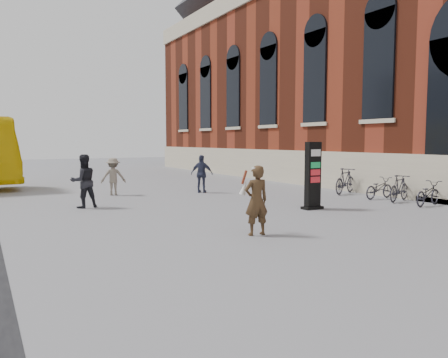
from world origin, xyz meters
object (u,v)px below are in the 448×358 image
bike_5 (399,188)px  pedestrian_a (84,181)px  info_pylon (313,176)px  bike_7 (345,181)px  bike_6 (379,188)px  woman (256,200)px  bike_4 (428,193)px  pedestrian_b (113,177)px  pedestrian_c (202,174)px

bike_5 → pedestrian_a: bearing=50.8°
info_pylon → bike_7: 4.91m
bike_5 → bike_6: bearing=-17.5°
woman → info_pylon: bearing=-142.2°
bike_4 → bike_5: size_ratio=0.97×
woman → bike_4: 8.15m
woman → bike_5: woman is taller
bike_6 → bike_4: bearing=173.6°
pedestrian_a → bike_7: bearing=164.8°
pedestrian_b → pedestrian_c: size_ratio=0.94×
pedestrian_b → bike_4: bearing=152.6°
bike_4 → bike_5: bearing=-11.4°
pedestrian_c → bike_6: size_ratio=1.03×
bike_6 → bike_7: 1.87m
pedestrian_a → bike_7: pedestrian_a is taller
bike_4 → bike_6: (0.00, 2.19, -0.01)m
pedestrian_b → bike_6: bearing=160.9°
woman → bike_7: (8.07, 5.12, -0.31)m
info_pylon → bike_6: info_pylon is taller
pedestrian_a → bike_5: (10.83, -4.30, -0.41)m
info_pylon → pedestrian_c: size_ratio=1.35×
woman → pedestrian_a: 7.15m
info_pylon → bike_5: 4.17m
bike_4 → woman: bearing=86.1°
woman → bike_7: 9.56m
woman → pedestrian_b: 9.68m
bike_4 → bike_7: bearing=-11.4°
bike_5 → bike_6: 0.97m
pedestrian_c → pedestrian_a: bearing=59.4°
pedestrian_a → pedestrian_b: (1.85, 3.04, -0.13)m
woman → bike_4: woman is taller
info_pylon → bike_5: bearing=-4.5°
info_pylon → bike_4: size_ratio=1.36×
pedestrian_c → bike_4: (5.29, -7.48, -0.40)m
info_pylon → bike_6: size_ratio=1.40×
bike_6 → bike_7: bike_7 is taller
woman → bike_5: size_ratio=1.00×
pedestrian_c → bike_7: (5.29, -3.43, -0.27)m
info_pylon → pedestrian_a: bearing=147.0°
bike_5 → bike_7: bike_7 is taller
pedestrian_a → bike_6: (10.83, -3.33, -0.50)m
info_pylon → pedestrian_a: (-6.71, 4.10, -0.21)m
pedestrian_b → bike_5: bearing=157.0°
pedestrian_a → pedestrian_c: (5.53, 1.96, -0.08)m
info_pylon → woman: 4.69m
woman → bike_4: bearing=-166.9°
pedestrian_a → bike_4: (10.83, -5.52, -0.49)m
bike_5 → pedestrian_b: bearing=33.2°
pedestrian_a → bike_4: 12.16m
pedestrian_a → bike_5: pedestrian_a is taller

